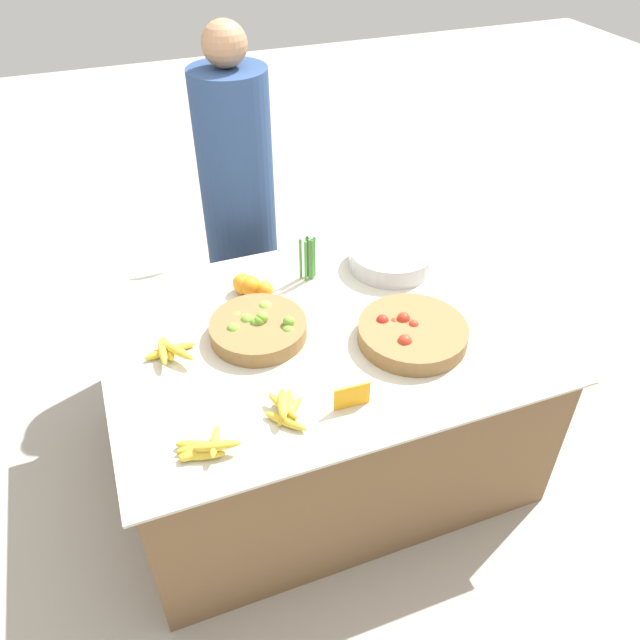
{
  "coord_description": "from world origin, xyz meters",
  "views": [
    {
      "loc": [
        -0.63,
        -1.68,
        2.17
      ],
      "look_at": [
        0.0,
        0.0,
        0.74
      ],
      "focal_mm": 35.0,
      "sensor_mm": 36.0,
      "label": 1
    }
  ],
  "objects": [
    {
      "name": "banana_bunch_middle_left",
      "position": [
        -0.55,
        0.06,
        0.71
      ],
      "size": [
        0.19,
        0.2,
        0.06
      ],
      "color": "gold",
      "rests_on": "market_table"
    },
    {
      "name": "veg_bundle",
      "position": [
        0.08,
        0.34,
        0.78
      ],
      "size": [
        0.07,
        0.04,
        0.19
      ],
      "color": "#428438",
      "rests_on": "market_table"
    },
    {
      "name": "metal_bowl",
      "position": [
        0.43,
        0.3,
        0.73
      ],
      "size": [
        0.36,
        0.36,
        0.08
      ],
      "color": "#B7B7BF",
      "rests_on": "market_table"
    },
    {
      "name": "banana_bunch_back_center",
      "position": [
        -0.53,
        -0.42,
        0.71
      ],
      "size": [
        0.19,
        0.13,
        0.06
      ],
      "color": "gold",
      "rests_on": "market_table"
    },
    {
      "name": "price_sign",
      "position": [
        -0.04,
        -0.4,
        0.73
      ],
      "size": [
        0.12,
        0.01,
        0.09
      ],
      "rotation": [
        0.0,
        0.0,
        -0.03
      ],
      "color": "orange",
      "rests_on": "market_table"
    },
    {
      "name": "orange_pile",
      "position": [
        -0.18,
        0.31,
        0.73
      ],
      "size": [
        0.15,
        0.13,
        0.08
      ],
      "color": "orange",
      "rests_on": "market_table"
    },
    {
      "name": "lime_bowl",
      "position": [
        -0.22,
        0.05,
        0.72
      ],
      "size": [
        0.36,
        0.36,
        0.1
      ],
      "color": "olive",
      "rests_on": "market_table"
    },
    {
      "name": "tomato_basket",
      "position": [
        0.29,
        -0.17,
        0.72
      ],
      "size": [
        0.4,
        0.4,
        0.09
      ],
      "color": "olive",
      "rests_on": "market_table"
    },
    {
      "name": "market_table",
      "position": [
        0.0,
        0.0,
        0.34
      ],
      "size": [
        1.58,
        1.18,
        0.69
      ],
      "color": "brown",
      "rests_on": "ground_plane"
    },
    {
      "name": "ground_plane",
      "position": [
        0.0,
        0.0,
        0.0
      ],
      "size": [
        12.0,
        12.0,
        0.0
      ],
      "primitive_type": "plane",
      "color": "#ADA599"
    },
    {
      "name": "banana_bunch_middle_right",
      "position": [
        -0.25,
        -0.36,
        0.71
      ],
      "size": [
        0.15,
        0.2,
        0.06
      ],
      "color": "gold",
      "rests_on": "market_table"
    },
    {
      "name": "vendor_person",
      "position": [
        -0.06,
        0.95,
        0.72
      ],
      "size": [
        0.34,
        0.34,
        1.57
      ],
      "color": "navy",
      "rests_on": "ground_plane"
    }
  ]
}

